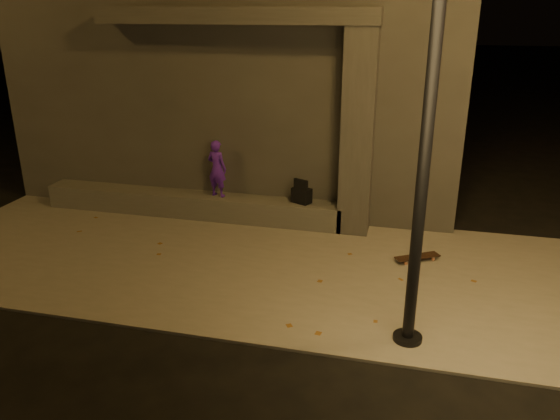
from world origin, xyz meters
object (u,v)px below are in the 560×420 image
(column, at_px, (358,134))
(skateboard, at_px, (417,257))
(skateboarder, at_px, (217,169))
(street_lamp_0, at_px, (440,2))
(backpack, at_px, (302,194))

(column, bearing_deg, skateboard, -42.73)
(skateboarder, height_order, street_lamp_0, street_lamp_0)
(column, xyz_separation_m, skateboard, (1.17, -1.08, -1.73))
(column, distance_m, skateboard, 2.35)
(backpack, bearing_deg, skateboarder, -155.17)
(backpack, height_order, skateboard, backpack)
(skateboarder, xyz_separation_m, street_lamp_0, (3.70, -3.41, 2.93))
(column, relative_size, skateboard, 4.86)
(backpack, bearing_deg, skateboard, -1.79)
(skateboard, relative_size, street_lamp_0, 0.11)
(skateboarder, relative_size, backpack, 2.29)
(column, relative_size, backpack, 7.52)
(column, height_order, street_lamp_0, street_lamp_0)
(column, distance_m, backpack, 1.54)
(backpack, bearing_deg, column, 24.83)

